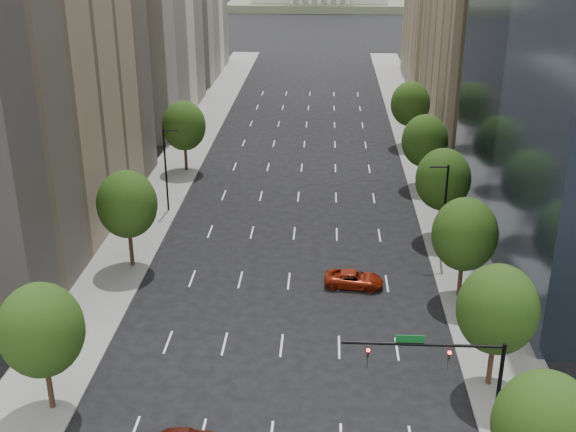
# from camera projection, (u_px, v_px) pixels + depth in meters

# --- Properties ---
(sidewalk_left) EXTENTS (6.00, 200.00, 0.15)m
(sidewalk_left) POSITION_uv_depth(u_px,v_px,m) (138.00, 229.00, 71.47)
(sidewalk_left) COLOR slate
(sidewalk_left) RESTS_ON ground
(sidewalk_right) EXTENTS (6.00, 200.00, 0.15)m
(sidewalk_right) POSITION_uv_depth(u_px,v_px,m) (454.00, 236.00, 69.93)
(sidewalk_right) COLOR slate
(sidewalk_right) RESTS_ON ground
(midrise_cream_left) EXTENTS (14.00, 30.00, 35.00)m
(midrise_cream_left) POSITION_uv_depth(u_px,v_px,m) (137.00, 0.00, 104.85)
(midrise_cream_left) COLOR beige
(midrise_cream_left) RESTS_ON ground
(filler_left) EXTENTS (14.00, 26.00, 18.00)m
(filler_left) POSITION_uv_depth(u_px,v_px,m) (183.00, 27.00, 138.53)
(filler_left) COLOR beige
(filler_left) RESTS_ON ground
(parking_tan_right) EXTENTS (14.00, 30.00, 30.00)m
(parking_tan_right) POSITION_uv_depth(u_px,v_px,m) (487.00, 23.00, 100.56)
(parking_tan_right) COLOR #8C7759
(parking_tan_right) RESTS_ON ground
(filler_right) EXTENTS (14.00, 26.00, 16.00)m
(filler_right) POSITION_uv_depth(u_px,v_px,m) (447.00, 37.00, 133.66)
(filler_right) COLOR #8C7759
(filler_right) RESTS_ON ground
(tree_right_0) EXTENTS (5.20, 5.20, 8.39)m
(tree_right_0) POSITION_uv_depth(u_px,v_px,m) (544.00, 428.00, 35.70)
(tree_right_0) COLOR #382316
(tree_right_0) RESTS_ON ground
(tree_right_1) EXTENTS (5.20, 5.20, 8.75)m
(tree_right_1) POSITION_uv_depth(u_px,v_px,m) (497.00, 309.00, 45.70)
(tree_right_1) COLOR #382316
(tree_right_1) RESTS_ON ground
(tree_right_2) EXTENTS (5.20, 5.20, 8.61)m
(tree_right_2) POSITION_uv_depth(u_px,v_px,m) (465.00, 234.00, 56.81)
(tree_right_2) COLOR #382316
(tree_right_2) RESTS_ON ground
(tree_right_3) EXTENTS (5.20, 5.20, 8.89)m
(tree_right_3) POSITION_uv_depth(u_px,v_px,m) (443.00, 179.00, 67.76)
(tree_right_3) COLOR #382316
(tree_right_3) RESTS_ON ground
(tree_right_4) EXTENTS (5.20, 5.20, 8.46)m
(tree_right_4) POSITION_uv_depth(u_px,v_px,m) (425.00, 141.00, 80.82)
(tree_right_4) COLOR #382316
(tree_right_4) RESTS_ON ground
(tree_right_5) EXTENTS (5.20, 5.20, 8.75)m
(tree_right_5) POSITION_uv_depth(u_px,v_px,m) (410.00, 104.00, 95.46)
(tree_right_5) COLOR #382316
(tree_right_5) RESTS_ON ground
(tree_left_0) EXTENTS (5.20, 5.20, 8.75)m
(tree_left_0) POSITION_uv_depth(u_px,v_px,m) (41.00, 330.00, 43.41)
(tree_left_0) COLOR #382316
(tree_left_0) RESTS_ON ground
(tree_left_1) EXTENTS (5.20, 5.20, 8.97)m
(tree_left_1) POSITION_uv_depth(u_px,v_px,m) (127.00, 204.00, 61.76)
(tree_left_1) COLOR #382316
(tree_left_1) RESTS_ON ground
(tree_left_2) EXTENTS (5.20, 5.20, 8.68)m
(tree_left_2) POSITION_uv_depth(u_px,v_px,m) (184.00, 126.00, 85.82)
(tree_left_2) COLOR #382316
(tree_left_2) RESTS_ON ground
(streetlight_rn) EXTENTS (1.70, 0.20, 9.00)m
(streetlight_rn) POSITION_uv_depth(u_px,v_px,m) (444.00, 210.00, 63.58)
(streetlight_rn) COLOR black
(streetlight_rn) RESTS_ON ground
(streetlight_ln) EXTENTS (1.70, 0.20, 9.00)m
(streetlight_ln) POSITION_uv_depth(u_px,v_px,m) (166.00, 168.00, 74.14)
(streetlight_ln) COLOR black
(streetlight_ln) RESTS_ON ground
(traffic_signal) EXTENTS (9.12, 0.40, 7.38)m
(traffic_signal) POSITION_uv_depth(u_px,v_px,m) (457.00, 370.00, 40.56)
(traffic_signal) COLOR black
(traffic_signal) RESTS_ON ground
(foothills) EXTENTS (720.00, 413.00, 263.00)m
(foothills) POSITION_uv_depth(u_px,v_px,m) (368.00, 5.00, 580.55)
(foothills) COLOR brown
(foothills) RESTS_ON ground
(car_red_far) EXTENTS (5.12, 2.72, 1.37)m
(car_red_far) POSITION_uv_depth(u_px,v_px,m) (354.00, 279.00, 60.40)
(car_red_far) COLOR maroon
(car_red_far) RESTS_ON ground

